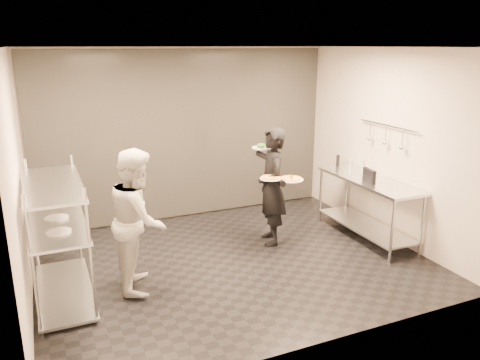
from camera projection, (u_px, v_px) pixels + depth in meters
name	position (u px, v px, depth m)	size (l,w,h in m)	color
room_shell	(203.00, 144.00, 6.98)	(5.00, 4.00, 2.80)	black
pass_rack	(58.00, 234.00, 5.29)	(0.60, 1.60, 1.50)	#B2B4B9
prep_counter	(367.00, 198.00, 6.99)	(0.60, 1.80, 0.92)	#B2B4B9
utensil_rail	(386.00, 136.00, 6.83)	(0.07, 1.20, 0.31)	#B2B4B9
waiter	(272.00, 187.00, 6.74)	(0.62, 0.41, 1.71)	black
chef	(139.00, 219.00, 5.50)	(0.83, 0.64, 1.70)	silver
pizza_plate_near	(271.00, 178.00, 6.41)	(0.29, 0.29, 0.05)	white
pizza_plate_far	(291.00, 179.00, 6.52)	(0.34, 0.34, 0.05)	white
salad_plate	(261.00, 146.00, 6.81)	(0.28, 0.28, 0.07)	white
pos_monitor	(369.00, 176.00, 6.71)	(0.06, 0.28, 0.20)	black
bottle_green	(351.00, 166.00, 7.19)	(0.06, 0.06, 0.22)	gray
bottle_clear	(363.00, 167.00, 7.16)	(0.06, 0.06, 0.20)	gray
bottle_dark	(338.00, 161.00, 7.59)	(0.06, 0.06, 0.19)	black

